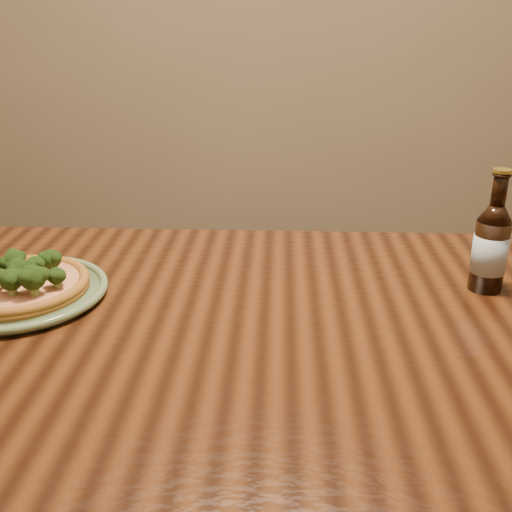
{
  "coord_description": "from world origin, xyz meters",
  "views": [
    {
      "loc": [
        0.0,
        -0.71,
        1.21
      ],
      "look_at": [
        -0.04,
        0.23,
        0.82
      ],
      "focal_mm": 42.0,
      "sensor_mm": 36.0,
      "label": 1
    }
  ],
  "objects_px": {
    "pizza": "(19,283)",
    "beer_bottle": "(491,247)",
    "table": "(276,381)",
    "plate": "(20,292)"
  },
  "relations": [
    {
      "from": "plate",
      "to": "pizza",
      "type": "relative_size",
      "value": 1.26
    },
    {
      "from": "table",
      "to": "plate",
      "type": "bearing_deg",
      "value": 167.99
    },
    {
      "from": "pizza",
      "to": "beer_bottle",
      "type": "relative_size",
      "value": 1.08
    },
    {
      "from": "table",
      "to": "beer_bottle",
      "type": "xyz_separation_m",
      "value": [
        0.36,
        0.16,
        0.17
      ]
    },
    {
      "from": "table",
      "to": "plate",
      "type": "height_order",
      "value": "plate"
    },
    {
      "from": "beer_bottle",
      "to": "table",
      "type": "bearing_deg",
      "value": -133.2
    },
    {
      "from": "plate",
      "to": "beer_bottle",
      "type": "bearing_deg",
      "value": 4.99
    },
    {
      "from": "table",
      "to": "pizza",
      "type": "height_order",
      "value": "pizza"
    },
    {
      "from": "plate",
      "to": "beer_bottle",
      "type": "relative_size",
      "value": 1.36
    },
    {
      "from": "pizza",
      "to": "plate",
      "type": "bearing_deg",
      "value": 143.98
    }
  ]
}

